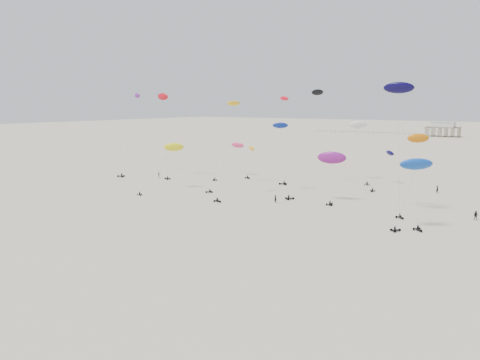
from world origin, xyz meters
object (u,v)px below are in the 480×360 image
Objects in this scene: pavilion_main at (443,130)px; rig_0 at (386,162)px; rig_3 at (418,158)px; spectator_0 at (275,203)px.

pavilion_main is 1.30× the size of rig_0.
rig_3 reaches higher than rig_0.
rig_0 reaches higher than pavilion_main.
spectator_0 is at bearing -87.63° from pavilion_main.
rig_3 is 9.41× the size of spectator_0.
pavilion_main is 248.38m from spectator_0.
spectator_0 is (-28.91, -3.62, -11.57)m from rig_3.
pavilion_main is 214.82m from rig_0.
rig_0 is 7.73× the size of spectator_0.
pavilion_main is at bearing -67.24° from spectator_0.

